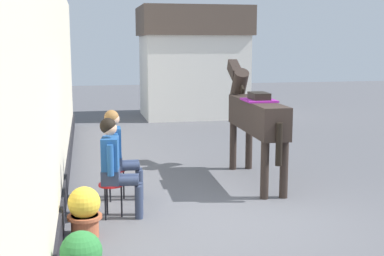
# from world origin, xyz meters

# --- Properties ---
(ground_plane) EXTENTS (40.00, 40.00, 0.00)m
(ground_plane) POSITION_xyz_m (0.00, 3.00, 0.00)
(ground_plane) COLOR #56565B
(pub_facade_wall) EXTENTS (0.34, 14.00, 3.40)m
(pub_facade_wall) POSITION_xyz_m (-2.55, 1.50, 1.54)
(pub_facade_wall) COLOR beige
(pub_facade_wall) RESTS_ON ground_plane
(distant_cottage) EXTENTS (3.40, 2.60, 3.50)m
(distant_cottage) POSITION_xyz_m (1.40, 9.86, 1.80)
(distant_cottage) COLOR silver
(distant_cottage) RESTS_ON ground_plane
(seated_visitor_near) EXTENTS (0.61, 0.49, 1.39)m
(seated_visitor_near) POSITION_xyz_m (-1.67, 0.21, 0.78)
(seated_visitor_near) COLOR red
(seated_visitor_near) RESTS_ON ground_plane
(seated_visitor_far) EXTENTS (0.61, 0.49, 1.39)m
(seated_visitor_far) POSITION_xyz_m (-1.58, 1.05, 0.78)
(seated_visitor_far) COLOR red
(seated_visitor_far) RESTS_ON ground_plane
(saddled_horse_center) EXTENTS (0.52, 3.00, 2.06)m
(saddled_horse_center) POSITION_xyz_m (0.81, 1.72, 1.16)
(saddled_horse_center) COLOR #2D231E
(saddled_horse_center) RESTS_ON ground_plane
(flower_planter_middle) EXTENTS (0.43, 0.43, 0.64)m
(flower_planter_middle) POSITION_xyz_m (-2.10, -0.46, 0.33)
(flower_planter_middle) COLOR #A85638
(flower_planter_middle) RESTS_ON ground_plane
(satchel_bag) EXTENTS (0.21, 0.30, 0.20)m
(satchel_bag) POSITION_xyz_m (-1.57, 1.94, 0.10)
(satchel_bag) COLOR black
(satchel_bag) RESTS_ON ground_plane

